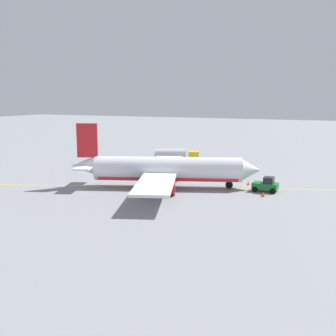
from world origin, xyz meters
TOP-DOWN VIEW (x-y plane):
  - ground_plane at (0.00, 0.00)m, footprint 400.00×400.00m
  - airplane at (-0.45, -0.16)m, footprint 28.46×31.39m
  - fuel_tanker at (-7.76, 20.79)m, footprint 9.89×6.25m
  - pushback_tug at (14.22, 3.23)m, footprint 3.63×2.36m
  - refueling_worker at (-5.94, 15.35)m, footprint 0.49×0.60m
  - safety_cone_nose at (10.80, 6.70)m, footprint 0.52×0.52m
  - safety_cone_wingtip at (14.49, -0.02)m, footprint 0.60×0.60m
  - taxi_line_marking at (0.00, 0.00)m, footprint 59.25×21.58m

SIDE VIEW (x-z plane):
  - ground_plane at x=0.00m, z-range 0.00..0.00m
  - taxi_line_marking at x=0.00m, z-range 0.00..0.01m
  - safety_cone_nose at x=10.80m, z-range 0.00..0.57m
  - safety_cone_wingtip at x=14.49m, z-range 0.00..0.67m
  - refueling_worker at x=-5.94m, z-range -0.03..1.68m
  - pushback_tug at x=14.22m, z-range -0.09..2.11m
  - fuel_tanker at x=-7.76m, z-range 0.14..3.29m
  - airplane at x=-0.45m, z-range -2.18..7.52m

